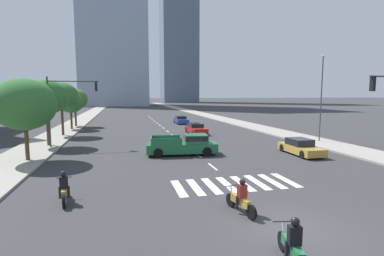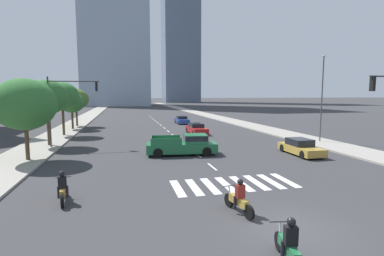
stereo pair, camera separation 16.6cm
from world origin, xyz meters
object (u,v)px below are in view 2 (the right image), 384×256
pickup_truck (185,145)px  traffic_signal_far (67,99)px  sedan_red_1 (196,129)px  street_tree_fourth (72,103)px  motorcycle_third (63,190)px  street_tree_third (62,96)px  motorcycle_trailing (239,199)px  sedan_blue_0 (182,120)px  street_tree_nearest (25,104)px  sedan_gold_2 (301,147)px  motorcycle_lead (289,246)px  street_lamp_east (322,93)px  street_tree_second (47,97)px  street_tree_fifth (76,99)px

pickup_truck → traffic_signal_far: 11.88m
sedan_red_1 → street_tree_fourth: size_ratio=0.94×
motorcycle_third → traffic_signal_far: (-2.15, 14.68, 3.91)m
motorcycle_third → traffic_signal_far: size_ratio=0.33×
street_tree_third → street_tree_fourth: 6.43m
motorcycle_trailing → traffic_signal_far: traffic_signal_far is taller
sedan_blue_0 → street_tree_fourth: size_ratio=0.86×
motorcycle_third → street_tree_nearest: size_ratio=0.36×
sedan_blue_0 → sedan_gold_2: 27.86m
motorcycle_trailing → motorcycle_third: bearing=56.1°
motorcycle_lead → sedan_blue_0: 41.69m
motorcycle_third → street_lamp_east: 25.86m
pickup_truck → street_tree_nearest: bearing=-174.9°
sedan_blue_0 → street_tree_third: street_tree_third is taller
motorcycle_lead → motorcycle_trailing: bearing=10.5°
motorcycle_lead → sedan_blue_0: motorcycle_lead is taller
sedan_gold_2 → street_tree_nearest: street_tree_nearest is taller
sedan_blue_0 → street_tree_second: 25.31m
street_lamp_east → motorcycle_trailing: bearing=-135.3°
sedan_red_1 → traffic_signal_far: size_ratio=0.76×
pickup_truck → sedan_gold_2: bearing=-6.6°
street_tree_fourth → street_tree_third: bearing=-90.0°
pickup_truck → street_tree_second: 14.11m
sedan_red_1 → street_tree_fifth: (-15.86, 11.88, 3.59)m
street_tree_third → street_tree_nearest: bearing=-90.0°
motorcycle_trailing → street_tree_fifth: street_tree_fifth is taller
motorcycle_third → sedan_gold_2: size_ratio=0.48×
motorcycle_trailing → pickup_truck: size_ratio=0.35×
pickup_truck → street_tree_fifth: (-11.79, 24.20, 3.38)m
street_lamp_east → street_tree_fourth: 31.80m
street_tree_fifth → street_tree_fourth: bearing=-90.0°
street_lamp_east → street_tree_fourth: (-26.62, 17.36, -1.30)m
traffic_signal_far → street_tree_fifth: (-1.97, 18.61, -0.31)m
sedan_blue_0 → street_tree_fifth: bearing=-86.7°
motorcycle_trailing → street_tree_nearest: bearing=31.4°
street_lamp_east → sedan_gold_2: bearing=-138.2°
street_tree_second → street_tree_fourth: street_tree_second is taller
traffic_signal_far → pickup_truck: bearing=-29.7°
motorcycle_lead → motorcycle_trailing: (0.04, 3.85, 0.00)m
sedan_red_1 → street_tree_nearest: size_ratio=0.81×
sedan_red_1 → street_tree_second: 17.31m
sedan_red_1 → street_tree_fifth: bearing=-127.9°
sedan_gold_2 → traffic_signal_far: traffic_signal_far is taller
sedan_gold_2 → sedan_red_1: bearing=-159.7°
pickup_truck → sedan_gold_2: pickup_truck is taller
motorcycle_third → motorcycle_lead: bearing=-141.2°
sedan_red_1 → pickup_truck: bearing=-19.4°
pickup_truck → street_tree_third: bearing=136.6°
sedan_blue_0 → street_lamp_east: size_ratio=0.50×
street_tree_fourth → street_tree_fifth: bearing=90.0°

